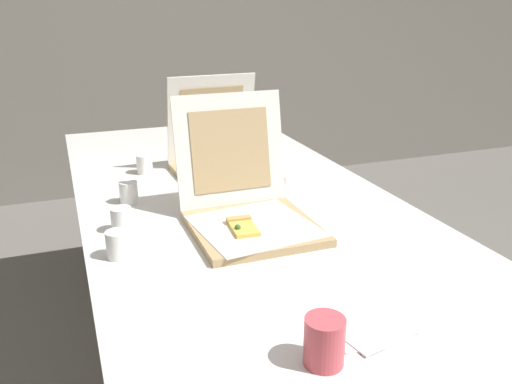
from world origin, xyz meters
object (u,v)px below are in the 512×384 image
Objects in this scene: pizza_box_front at (248,210)px; napkin_pile at (366,325)px; cup_white_far at (145,164)px; table at (233,207)px; cup_white_near_center at (122,220)px; cup_printed_front at (324,341)px; pizza_box_middle at (221,160)px; cup_white_near_left at (118,245)px; cup_white_mid at (129,192)px.

pizza_box_front is 2.33× the size of napkin_pile.
table is at bearing -54.78° from cup_white_far.
table is 30.68× the size of cup_white_near_center.
napkin_pile is (0.05, -0.54, -0.05)m from pizza_box_front.
table is 0.41m from cup_white_far.
cup_white_far is (-0.19, 0.60, -0.02)m from pizza_box_front.
cup_white_near_center is 0.53m from cup_white_far.
pizza_box_front is (-0.04, -0.26, 0.10)m from table.
cup_printed_front is at bearing -69.86° from cup_white_near_center.
pizza_box_middle is at bearing 44.53° from cup_white_near_center.
cup_white_near_left is (-0.41, -0.33, 0.08)m from table.
cup_printed_front reaches higher than cup_white_near_center.
pizza_box_front reaches higher than napkin_pile.
cup_white_mid is 0.39× the size of napkin_pile.
pizza_box_front is 5.93× the size of cup_white_far.
pizza_box_middle is 1.12m from cup_printed_front.
pizza_box_middle reaches higher than cup_white_mid.
napkin_pile is at bearing 28.30° from cup_printed_front.
cup_printed_front is 0.15m from napkin_pile.
table is 0.81m from napkin_pile.
cup_white_near_left is 1.00× the size of cup_white_far.
cup_white_far is 0.78× the size of cup_printed_front.
pizza_box_front is 0.42m from cup_white_mid.
cup_white_mid is (-0.33, 0.04, 0.08)m from table.
table is 0.89m from cup_printed_front.
pizza_box_middle is (0.03, 0.23, 0.10)m from table.
cup_white_near_left is 0.78× the size of cup_printed_front.
napkin_pile reaches higher than table.
cup_white_near_left and cup_white_mid have the same top height.
cup_white_near_center is 0.75m from cup_printed_front.
table is 0.28m from pizza_box_front.
pizza_box_middle reaches higher than napkin_pile.
pizza_box_middle is 5.02× the size of cup_white_near_center.
pizza_box_middle is 5.02× the size of cup_white_mid.
cup_printed_front reaches higher than cup_white_near_left.
cup_printed_front is at bearing -62.29° from cup_white_near_left.
cup_white_near_center is 1.00× the size of cup_white_far.
cup_white_near_left is 0.62m from cup_printed_front.
napkin_pile is (0.01, -0.81, 0.05)m from table.
cup_printed_front reaches higher than table.
cup_white_far is 1.17m from napkin_pile.
pizza_box_front is 0.62m from cup_printed_front.
cup_white_far is at bearing 101.91° from napkin_pile.
table is 6.11× the size of pizza_box_middle.
pizza_box_middle reaches higher than pizza_box_front.
pizza_box_middle is at bearing 51.93° from cup_white_near_left.
cup_white_near_left is 0.63m from napkin_pile.
cup_printed_front reaches higher than cup_white_far.
pizza_box_front reaches higher than cup_white_far.
table is 30.68× the size of cup_white_mid.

